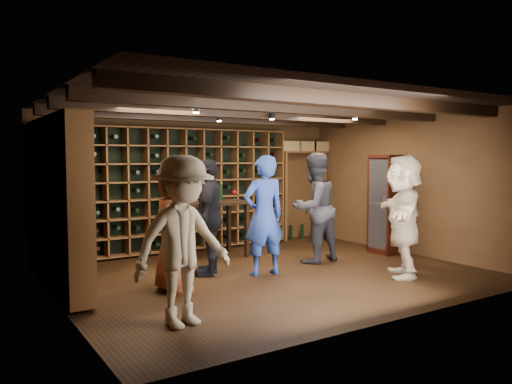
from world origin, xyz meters
TOP-DOWN VIEW (x-y plane):
  - ground at (0.00, 0.00)m, footprint 6.00×6.00m
  - room_shell at (0.00, 0.05)m, footprint 6.00×6.00m
  - wine_rack_back at (-0.52, 2.33)m, footprint 4.65×0.30m
  - wine_rack_left at (-2.83, 0.82)m, footprint 0.30×2.65m
  - crate_shelf at (2.41, 2.32)m, footprint 1.20×0.32m
  - display_cabinet at (2.71, 0.20)m, footprint 0.55×0.50m
  - man_blue_shirt at (-0.12, -0.02)m, footprint 0.69×0.50m
  - man_grey_suit at (1.08, 0.29)m, footprint 0.94×0.76m
  - guest_red_floral at (-1.59, -0.13)m, footprint 0.65×0.88m
  - guest_woman_black at (-0.79, 0.42)m, footprint 0.94×1.05m
  - guest_khaki at (-2.05, -1.43)m, footprint 1.23×0.84m
  - guest_beige at (1.56, -1.16)m, footprint 1.48×1.59m
  - tasting_table at (-0.26, 1.47)m, footprint 1.37×0.79m

SIDE VIEW (x-z plane):
  - ground at x=0.00m, z-range 0.00..0.00m
  - guest_red_floral at x=-1.59m, z-range 0.00..1.65m
  - display_cabinet at x=2.71m, z-range -0.02..1.73m
  - guest_woman_black at x=-0.79m, z-range 0.00..1.71m
  - tasting_table at x=-0.26m, z-range 0.23..1.49m
  - guest_khaki at x=-2.05m, z-range 0.00..1.76m
  - man_blue_shirt at x=-0.12m, z-range 0.00..1.77m
  - guest_beige at x=1.56m, z-range 0.00..1.78m
  - man_grey_suit at x=1.08m, z-range 0.00..1.81m
  - wine_rack_back at x=-0.52m, z-range 0.05..2.25m
  - wine_rack_left at x=-2.83m, z-range 0.05..2.25m
  - crate_shelf at x=2.41m, z-range 0.54..2.60m
  - room_shell at x=0.00m, z-range -0.58..5.42m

